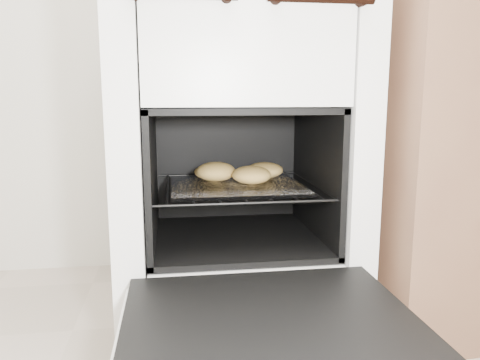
# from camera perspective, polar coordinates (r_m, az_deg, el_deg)

# --- Properties ---
(stove) EXTENTS (0.65, 0.72, 0.99)m
(stove) POSITION_cam_1_polar(r_m,az_deg,el_deg) (1.40, -0.93, 3.30)
(stove) COLOR white
(stove) RESTS_ON ground
(oven_door) EXTENTS (0.58, 0.45, 0.04)m
(oven_door) POSITION_cam_1_polar(r_m,az_deg,el_deg) (0.96, 3.50, -17.02)
(oven_door) COLOR black
(oven_door) RESTS_ON stove
(oven_rack) EXTENTS (0.47, 0.45, 0.01)m
(oven_rack) POSITION_cam_1_polar(r_m,az_deg,el_deg) (1.35, -0.53, -0.80)
(oven_rack) COLOR black
(oven_rack) RESTS_ON stove
(foil_sheet) EXTENTS (0.37, 0.32, 0.01)m
(foil_sheet) POSITION_cam_1_polar(r_m,az_deg,el_deg) (1.32, -0.40, -0.70)
(foil_sheet) COLOR white
(foil_sheet) RESTS_ON oven_rack
(baked_rolls) EXTENTS (0.31, 0.24, 0.06)m
(baked_rolls) POSITION_cam_1_polar(r_m,az_deg,el_deg) (1.38, -0.51, 0.98)
(baked_rolls) COLOR #D5AE55
(baked_rolls) RESTS_ON foil_sheet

